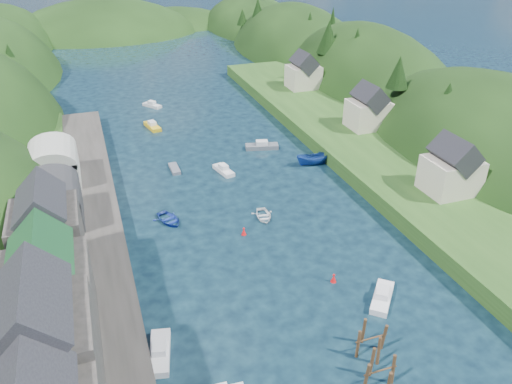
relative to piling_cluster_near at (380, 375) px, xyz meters
name	(u,v)px	position (x,y,z in m)	size (l,w,h in m)	color
ground	(215,156)	(-0.71, 52.85, -1.39)	(600.00, 600.00, 0.00)	black
hillside_right	(363,119)	(44.29, 77.85, -8.81)	(36.00, 245.56, 48.00)	black
far_hills	(137,57)	(0.50, 176.85, -12.19)	(103.00, 68.00, 44.00)	black
hill_trees	(193,72)	(-0.54, 67.58, 9.70)	(89.61, 148.59, 12.39)	black
quay_left	(77,282)	(-24.71, 22.85, -0.39)	(12.00, 110.00, 2.00)	#2D2B28
terrace_left_grass	(9,294)	(-31.71, 22.85, -0.14)	(12.00, 110.00, 2.50)	#234719
quayside_buildings	(45,328)	(-26.71, 9.24, 5.70)	(8.00, 35.84, 12.90)	#2D2B28
boat_sheds	(52,178)	(-26.71, 41.85, 3.88)	(7.00, 21.00, 7.50)	#2D2D30
terrace_right	(369,152)	(24.29, 42.85, -0.19)	(16.00, 120.00, 2.40)	#234719
right_bank_cottages	(363,109)	(27.29, 51.18, 4.45)	(9.00, 59.24, 8.41)	beige
piling_cluster_near	(380,375)	(0.00, 0.00, 0.00)	(3.26, 3.04, 3.92)	#382314
piling_cluster_far	(371,343)	(1.35, 3.76, -0.13)	(3.31, 3.08, 3.66)	#382314
channel_buoy_near	(334,278)	(3.00, 14.50, -0.91)	(0.70, 0.70, 1.10)	red
channel_buoy_far	(244,232)	(-3.70, 27.18, -0.91)	(0.70, 0.70, 1.10)	red
moored_boats	(263,248)	(-2.70, 22.60, -0.72)	(35.91, 100.37, 2.38)	white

